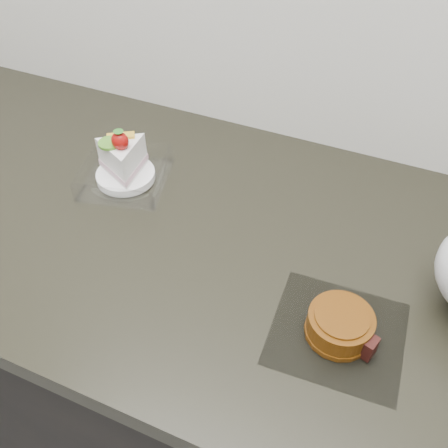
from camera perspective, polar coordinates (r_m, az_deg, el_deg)
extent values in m
cube|color=black|center=(1.21, -2.13, -16.36)|extent=(2.00, 0.60, 0.86)
cube|color=black|center=(0.84, -2.93, -1.40)|extent=(2.04, 0.64, 0.04)
cube|color=white|center=(0.93, -11.08, 5.03)|extent=(0.18, 0.18, 0.00)
cylinder|color=white|center=(0.93, -11.16, 5.47)|extent=(0.11, 0.11, 0.01)
ellipsoid|color=#B1130B|center=(0.87, -11.80, 9.28)|extent=(0.03, 0.03, 0.03)
cone|color=#2D7223|center=(0.86, -11.96, 10.12)|extent=(0.02, 0.02, 0.01)
cylinder|color=#54A12E|center=(0.89, -12.98, 9.00)|extent=(0.04, 0.04, 0.00)
cube|color=gold|center=(0.90, -11.72, 9.82)|extent=(0.05, 0.04, 0.00)
cube|color=white|center=(0.71, 12.84, -12.05)|extent=(0.19, 0.18, 0.00)
cylinder|color=#5B340A|center=(0.70, 13.10, -11.17)|extent=(0.11, 0.11, 0.04)
cylinder|color=#5B340A|center=(0.71, 12.91, -11.82)|extent=(0.11, 0.11, 0.01)
cylinder|color=#5B340A|center=(0.68, 13.37, -10.20)|extent=(0.09, 0.09, 0.00)
cube|color=black|center=(0.69, 15.93, -13.22)|extent=(0.03, 0.03, 0.03)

